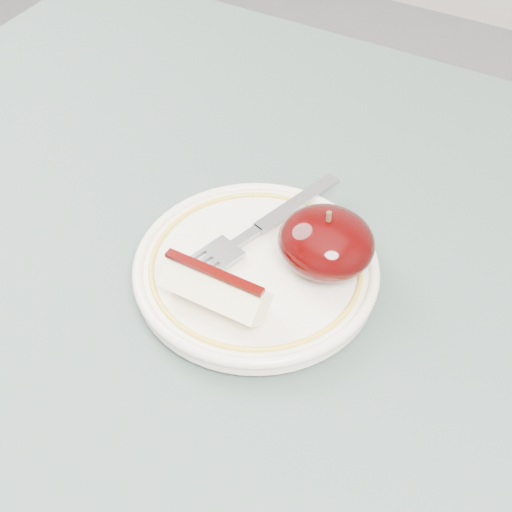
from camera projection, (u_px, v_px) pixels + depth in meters
The scene contains 5 objects.
table at pixel (207, 406), 0.58m from camera, with size 0.90×0.90×0.75m.
plate at pixel (256, 268), 0.55m from camera, with size 0.19×0.19×0.02m.
apple_half at pixel (326, 242), 0.53m from camera, with size 0.07×0.07×0.05m.
apple_wedge at pixel (215, 289), 0.51m from camera, with size 0.08×0.03×0.04m.
fork at pixel (257, 230), 0.57m from camera, with size 0.07×0.17×0.00m.
Camera 1 is at (0.19, -0.25, 1.17)m, focal length 50.00 mm.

